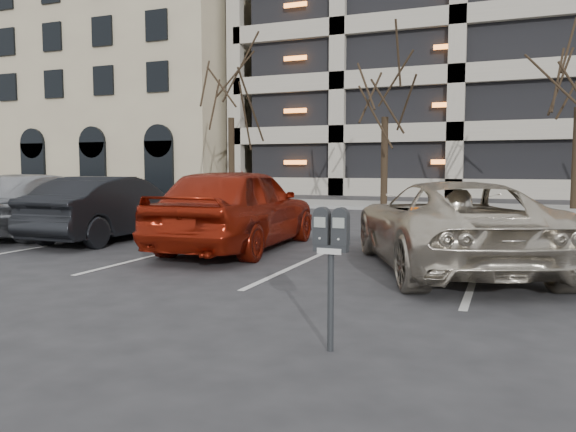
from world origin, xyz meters
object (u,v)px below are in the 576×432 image
object	(u,v)px
car_dark	(113,208)
car_silver	(43,204)
parking_meter	(331,244)
car_red	(238,208)
suv_silver	(449,225)
tree_b	(386,61)
tree_a	(231,65)

from	to	relation	value
car_dark	car_silver	distance (m)	2.21
parking_meter	car_red	distance (m)	6.29
suv_silver	parking_meter	bearing A→B (deg)	60.73
tree_b	car_dark	xyz separation A→B (m)	(-3.41, -12.65, -5.15)
car_red	parking_meter	bearing A→B (deg)	121.33
car_dark	car_silver	bearing A→B (deg)	-3.98
suv_silver	car_dark	world-z (taller)	car_dark
car_dark	car_silver	world-z (taller)	car_silver
tree_b	parking_meter	world-z (taller)	tree_b
tree_b	parking_meter	size ratio (longest dim) A/B	6.49
parking_meter	car_silver	distance (m)	10.67
parking_meter	tree_a	bearing A→B (deg)	120.60
car_silver	tree_a	bearing A→B (deg)	-88.61
tree_a	car_silver	xyz separation A→B (m)	(1.39, -12.49, -5.44)
tree_b	car_dark	world-z (taller)	tree_b
tree_b	parking_meter	bearing A→B (deg)	-79.34
tree_b	car_silver	xyz separation A→B (m)	(-5.61, -12.49, -5.13)
parking_meter	suv_silver	size ratio (longest dim) A/B	0.22
parking_meter	suv_silver	bearing A→B (deg)	84.00
tree_b	car_red	size ratio (longest dim) A/B	1.67
tree_a	car_red	distance (m)	15.62
tree_a	suv_silver	xyz separation A→B (m)	(10.96, -13.57, -5.47)
tree_a	parking_meter	size ratio (longest dim) A/B	6.83
tree_b	suv_silver	bearing A→B (deg)	-73.73
tree_a	tree_b	distance (m)	7.01
car_silver	car_red	bearing A→B (deg)	170.14
tree_a	suv_silver	bearing A→B (deg)	-51.08
car_red	car_silver	bearing A→B (deg)	-7.85
tree_a	tree_b	world-z (taller)	tree_a
parking_meter	car_dark	world-z (taller)	car_dark
tree_a	parking_meter	distance (m)	21.57
parking_meter	suv_silver	distance (m)	4.62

